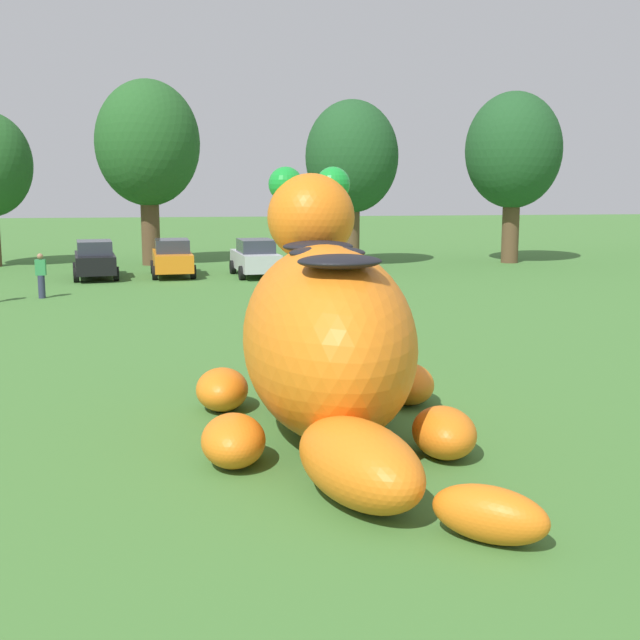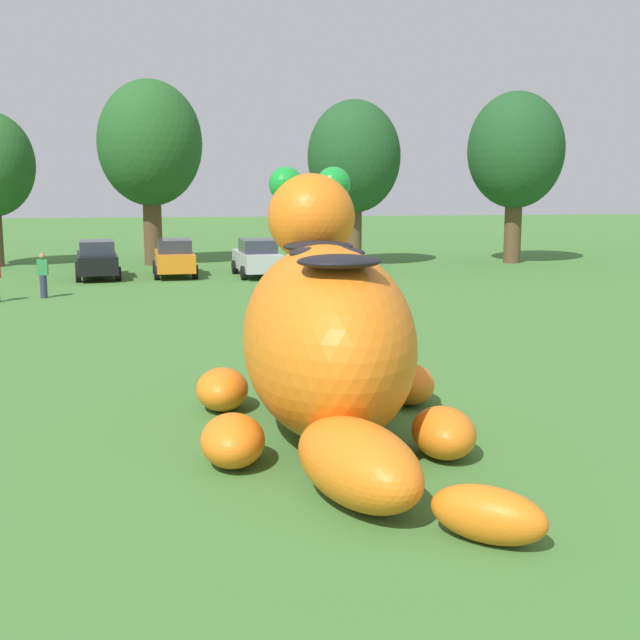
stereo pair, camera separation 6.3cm
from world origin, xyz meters
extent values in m
plane|color=#427533|center=(0.00, 0.00, 0.00)|extent=(160.00, 160.00, 0.00)
ellipsoid|color=orange|center=(-0.62, -0.90, 1.70)|extent=(3.07, 6.08, 3.41)
ellipsoid|color=orange|center=(-0.61, 1.67, 3.77)|extent=(1.81, 1.99, 1.80)
sphere|color=green|center=(-1.10, 1.95, 4.45)|extent=(0.72, 0.72, 0.72)
sphere|color=green|center=(-0.11, 1.94, 4.45)|extent=(0.72, 0.72, 0.72)
ellipsoid|color=black|center=(-0.62, 0.46, 3.27)|extent=(1.37, 1.10, 0.23)
ellipsoid|color=black|center=(-0.62, -0.90, 3.27)|extent=(1.37, 1.10, 0.23)
ellipsoid|color=black|center=(-0.63, -2.42, 3.27)|extent=(1.37, 1.10, 0.23)
ellipsoid|color=orange|center=(-2.51, 0.78, 0.42)|extent=(1.05, 1.46, 0.83)
ellipsoid|color=orange|center=(1.28, 0.75, 0.42)|extent=(1.05, 1.46, 0.83)
ellipsoid|color=orange|center=(-2.38, -2.56, 0.42)|extent=(1.05, 1.46, 0.83)
ellipsoid|color=orange|center=(1.11, -2.58, 0.42)|extent=(1.05, 1.46, 0.83)
ellipsoid|color=orange|center=(-0.65, -4.39, 0.60)|extent=(2.20, 3.03, 1.19)
ellipsoid|color=orange|center=(0.79, -5.86, 0.36)|extent=(1.67, 1.55, 0.73)
cube|color=black|center=(-7.89, 23.38, 0.72)|extent=(2.33, 4.32, 0.80)
cube|color=#2D333D|center=(-7.87, 23.23, 1.42)|extent=(1.79, 2.18, 0.60)
cylinder|color=black|center=(-8.93, 24.50, 0.32)|extent=(0.34, 0.67, 0.64)
cylinder|color=black|center=(-7.26, 24.77, 0.32)|extent=(0.34, 0.67, 0.64)
cylinder|color=black|center=(-8.53, 21.99, 0.32)|extent=(0.34, 0.67, 0.64)
cylinder|color=black|center=(-6.85, 22.26, 0.32)|extent=(0.34, 0.67, 0.64)
cube|color=orange|center=(-4.44, 23.76, 0.72)|extent=(2.07, 4.24, 0.80)
cube|color=#2D333D|center=(-4.43, 23.61, 1.42)|extent=(1.67, 2.10, 0.60)
cylinder|color=black|center=(-5.41, 24.95, 0.32)|extent=(0.30, 0.66, 0.64)
cylinder|color=black|center=(-3.71, 25.11, 0.32)|extent=(0.30, 0.66, 0.64)
cylinder|color=black|center=(-5.18, 22.42, 0.32)|extent=(0.30, 0.66, 0.64)
cylinder|color=black|center=(-3.48, 22.57, 0.32)|extent=(0.30, 0.66, 0.64)
cube|color=#B7BABF|center=(-0.64, 23.25, 0.72)|extent=(2.23, 4.29, 0.80)
cube|color=#2D333D|center=(-0.62, 23.10, 1.42)|extent=(1.74, 2.15, 0.60)
cylinder|color=black|center=(-1.65, 24.40, 0.32)|extent=(0.32, 0.67, 0.64)
cylinder|color=black|center=(0.03, 24.63, 0.32)|extent=(0.32, 0.67, 0.64)
cylinder|color=black|center=(-1.31, 21.88, 0.32)|extent=(0.32, 0.67, 0.64)
cylinder|color=black|center=(0.37, 22.11, 0.32)|extent=(0.32, 0.67, 0.64)
cylinder|color=brown|center=(-5.75, 28.99, 1.66)|extent=(0.95, 0.95, 3.32)
ellipsoid|color=#235623|center=(-5.75, 28.99, 6.24)|extent=(5.31, 5.31, 6.37)
cylinder|color=brown|center=(4.54, 27.33, 1.48)|extent=(0.84, 0.84, 2.95)
ellipsoid|color=#1E4C23|center=(4.54, 27.33, 5.55)|extent=(4.73, 4.73, 5.67)
cylinder|color=brown|center=(13.18, 27.68, 1.57)|extent=(0.90, 0.90, 3.15)
ellipsoid|color=#1E4C23|center=(13.18, 27.68, 5.91)|extent=(5.03, 5.03, 6.04)
cylinder|color=#2D334C|center=(-9.09, 17.22, 0.44)|extent=(0.26, 0.26, 0.88)
cube|color=#338C4C|center=(-9.09, 17.22, 1.18)|extent=(0.38, 0.22, 0.60)
sphere|color=#9E7051|center=(-9.09, 17.22, 1.60)|extent=(0.22, 0.22, 0.22)
camera|label=1|loc=(-2.67, -15.68, 4.63)|focal=47.38mm
camera|label=2|loc=(-2.61, -15.69, 4.63)|focal=47.38mm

